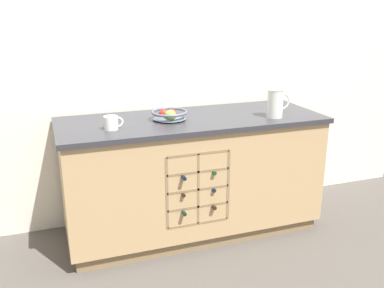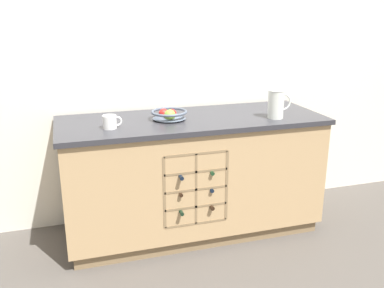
% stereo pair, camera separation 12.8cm
% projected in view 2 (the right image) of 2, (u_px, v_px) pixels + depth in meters
% --- Properties ---
extents(ground_plane, '(14.00, 14.00, 0.00)m').
position_uv_depth(ground_plane, '(192.00, 229.00, 3.32)').
color(ground_plane, '#4C4742').
extents(back_wall, '(4.40, 0.06, 2.55)m').
position_uv_depth(back_wall, '(177.00, 57.00, 3.30)').
color(back_wall, silver).
rests_on(back_wall, ground_plane).
extents(kitchen_island, '(1.89, 0.73, 0.89)m').
position_uv_depth(kitchen_island, '(192.00, 175.00, 3.18)').
color(kitchen_island, olive).
rests_on(kitchen_island, ground_plane).
extents(fruit_bowl, '(0.25, 0.25, 0.09)m').
position_uv_depth(fruit_bowl, '(169.00, 114.00, 2.98)').
color(fruit_bowl, '#4C5666').
rests_on(fruit_bowl, kitchen_island).
extents(white_pitcher, '(0.18, 0.12, 0.20)m').
position_uv_depth(white_pitcher, '(276.00, 103.00, 3.01)').
color(white_pitcher, silver).
rests_on(white_pitcher, kitchen_island).
extents(ceramic_mug, '(0.13, 0.09, 0.09)m').
position_uv_depth(ceramic_mug, '(110.00, 122.00, 2.77)').
color(ceramic_mug, white).
rests_on(ceramic_mug, kitchen_island).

